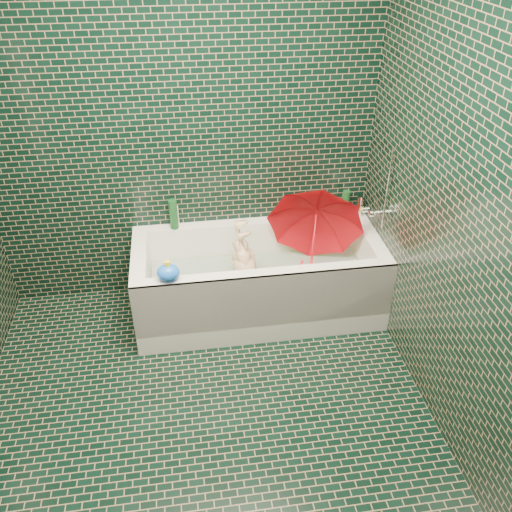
{
  "coord_description": "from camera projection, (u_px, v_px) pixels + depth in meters",
  "views": [
    {
      "loc": [
        -0.02,
        -2.02,
        2.53
      ],
      "look_at": [
        0.4,
        0.82,
        0.6
      ],
      "focal_mm": 38.0,
      "sensor_mm": 36.0,
      "label": 1
    }
  ],
  "objects": [
    {
      "name": "bathtub",
      "position": [
        258.0,
        286.0,
        3.84
      ],
      "size": [
        1.7,
        0.75,
        0.55
      ],
      "color": "white",
      "rests_on": "floor"
    },
    {
      "name": "bottle_right_pump",
      "position": [
        360.0,
        206.0,
        3.95
      ],
      "size": [
        0.06,
        0.06,
        0.16
      ],
      "primitive_type": "cylinder",
      "rotation": [
        0.0,
        0.0,
        0.3
      ],
      "color": "silver",
      "rests_on": "bathtub"
    },
    {
      "name": "bottle_right_tall",
      "position": [
        346.0,
        204.0,
        3.94
      ],
      "size": [
        0.07,
        0.07,
        0.2
      ],
      "primitive_type": "cylinder",
      "rotation": [
        0.0,
        0.0,
        0.21
      ],
      "color": "#14461D",
      "rests_on": "bathtub"
    },
    {
      "name": "bottle_left_short",
      "position": [
        175.0,
        217.0,
        3.81
      ],
      "size": [
        0.07,
        0.07,
        0.17
      ],
      "primitive_type": "cylinder",
      "rotation": [
        0.0,
        0.0,
        0.44
      ],
      "color": "white",
      "rests_on": "bathtub"
    },
    {
      "name": "child",
      "position": [
        249.0,
        278.0,
        3.76
      ],
      "size": [
        0.84,
        0.34,
        0.29
      ],
      "primitive_type": "imported",
      "rotation": [
        -1.46,
        0.0,
        -1.62
      ],
      "color": "#DBB389",
      "rests_on": "bathtub"
    },
    {
      "name": "bottle_left_tall",
      "position": [
        173.0,
        214.0,
        3.79
      ],
      "size": [
        0.08,
        0.08,
        0.22
      ],
      "primitive_type": "cylinder",
      "rotation": [
        0.0,
        0.0,
        0.32
      ],
      "color": "#14461D",
      "rests_on": "bathtub"
    },
    {
      "name": "soap_bottle_a",
      "position": [
        343.0,
        216.0,
        3.99
      ],
      "size": [
        0.11,
        0.11,
        0.23
      ],
      "primitive_type": "imported",
      "rotation": [
        0.0,
        0.0,
        0.36
      ],
      "color": "white",
      "rests_on": "bathtub"
    },
    {
      "name": "soap_bottle_c",
      "position": [
        332.0,
        216.0,
        3.99
      ],
      "size": [
        0.14,
        0.14,
        0.15
      ],
      "primitive_type": "imported",
      "rotation": [
        0.0,
        0.0,
        -0.21
      ],
      "color": "#14461D",
      "rests_on": "bathtub"
    },
    {
      "name": "faucet",
      "position": [
        378.0,
        208.0,
        3.63
      ],
      "size": [
        0.18,
        0.19,
        0.55
      ],
      "color": "silver",
      "rests_on": "wall_right"
    },
    {
      "name": "water",
      "position": [
        258.0,
        275.0,
        3.8
      ],
      "size": [
        1.48,
        0.53,
        0.0
      ],
      "primitive_type": "cube",
      "color": "silver",
      "rests_on": "bathtub"
    },
    {
      "name": "bath_toy",
      "position": [
        168.0,
        272.0,
        3.29
      ],
      "size": [
        0.15,
        0.13,
        0.14
      ],
      "rotation": [
        0.0,
        0.0,
        -0.11
      ],
      "color": "blue",
      "rests_on": "bathtub"
    },
    {
      "name": "floor",
      "position": [
        207.0,
        429.0,
        3.07
      ],
      "size": [
        2.8,
        2.8,
        0.0
      ],
      "primitive_type": "plane",
      "color": "black",
      "rests_on": "ground"
    },
    {
      "name": "umbrella",
      "position": [
        314.0,
        236.0,
        3.67
      ],
      "size": [
        0.94,
        0.91,
        0.86
      ],
      "primitive_type": "imported",
      "rotation": [
        0.3,
        -0.27,
        -0.38
      ],
      "color": "red",
      "rests_on": "bathtub"
    },
    {
      "name": "soap_bottle_b",
      "position": [
        343.0,
        216.0,
        4.0
      ],
      "size": [
        0.08,
        0.08,
        0.17
      ],
      "primitive_type": "imported",
      "rotation": [
        0.0,
        0.0,
        0.01
      ],
      "color": "#511C6C",
      "rests_on": "bathtub"
    },
    {
      "name": "rubber_duck",
      "position": [
        337.0,
        211.0,
        3.97
      ],
      "size": [
        0.11,
        0.07,
        0.09
      ],
      "rotation": [
        0.0,
        0.0,
        0.04
      ],
      "color": "yellow",
      "rests_on": "bathtub"
    },
    {
      "name": "wall_back",
      "position": [
        182.0,
        129.0,
        3.53
      ],
      "size": [
        2.8,
        0.0,
        2.8
      ],
      "primitive_type": "plane",
      "rotation": [
        1.57,
        0.0,
        0.0
      ],
      "color": "black",
      "rests_on": "floor"
    },
    {
      "name": "wall_right",
      "position": [
        471.0,
        221.0,
        2.54
      ],
      "size": [
        0.0,
        2.8,
        2.8
      ],
      "primitive_type": "plane",
      "rotation": [
        1.57,
        0.0,
        -1.57
      ],
      "color": "black",
      "rests_on": "floor"
    },
    {
      "name": "bath_mat",
      "position": [
        258.0,
        291.0,
        3.88
      ],
      "size": [
        1.35,
        0.47,
        0.01
      ],
      "primitive_type": "cube",
      "color": "#56CE29",
      "rests_on": "bathtub"
    }
  ]
}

